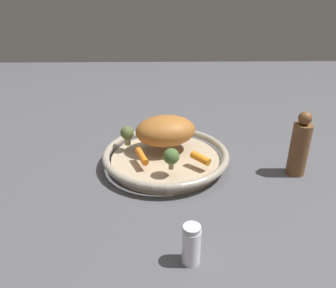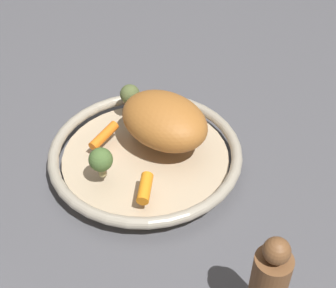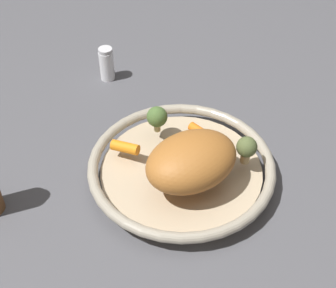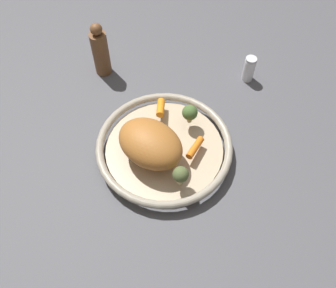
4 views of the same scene
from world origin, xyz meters
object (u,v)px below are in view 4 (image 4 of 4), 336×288
(pepper_mill, at_px, (100,51))
(salt_shaker, at_px, (249,69))
(serving_bowl, at_px, (164,148))
(broccoli_floret_mid, at_px, (190,113))
(broccoli_floret_large, at_px, (181,175))
(baby_carrot_left, at_px, (161,108))
(baby_carrot_near_rim, at_px, (195,148))
(roast_chicken_piece, at_px, (151,144))

(pepper_mill, bearing_deg, salt_shaker, -44.84)
(serving_bowl, xyz_separation_m, broccoli_floret_mid, (0.09, 0.01, 0.05))
(broccoli_floret_large, height_order, salt_shaker, broccoli_floret_large)
(serving_bowl, height_order, broccoli_floret_large, broccoli_floret_large)
(salt_shaker, bearing_deg, broccoli_floret_mid, -173.84)
(serving_bowl, xyz_separation_m, pepper_mill, (0.05, 0.34, 0.06))
(baby_carrot_left, bearing_deg, pepper_mill, 92.28)
(baby_carrot_near_rim, distance_m, broccoli_floret_large, 0.10)
(broccoli_floret_mid, bearing_deg, pepper_mill, 97.50)
(roast_chicken_piece, relative_size, baby_carrot_near_rim, 2.54)
(salt_shaker, bearing_deg, baby_carrot_near_rim, -161.63)
(broccoli_floret_large, bearing_deg, roast_chicken_piece, 90.46)
(baby_carrot_near_rim, height_order, broccoli_floret_large, broccoli_floret_large)
(broccoli_floret_mid, height_order, pepper_mill, pepper_mill)
(baby_carrot_near_rim, bearing_deg, baby_carrot_left, 83.83)
(pepper_mill, bearing_deg, broccoli_floret_mid, -82.50)
(serving_bowl, xyz_separation_m, baby_carrot_near_rim, (0.05, -0.06, 0.03))
(serving_bowl, height_order, pepper_mill, pepper_mill)
(serving_bowl, distance_m, broccoli_floret_mid, 0.11)
(baby_carrot_near_rim, height_order, broccoli_floret_mid, broccoli_floret_mid)
(baby_carrot_left, height_order, pepper_mill, pepper_mill)
(broccoli_floret_mid, height_order, salt_shaker, broccoli_floret_mid)
(roast_chicken_piece, bearing_deg, broccoli_floret_large, -89.54)
(roast_chicken_piece, xyz_separation_m, baby_carrot_left, (0.10, 0.09, -0.03))
(baby_carrot_near_rim, distance_m, broccoli_floret_mid, 0.09)
(broccoli_floret_mid, xyz_separation_m, salt_shaker, (0.26, 0.03, -0.04))
(roast_chicken_piece, bearing_deg, baby_carrot_left, 40.87)
(broccoli_floret_mid, bearing_deg, baby_carrot_left, 113.73)
(serving_bowl, height_order, baby_carrot_left, baby_carrot_left)
(roast_chicken_piece, bearing_deg, salt_shaker, 6.15)
(baby_carrot_near_rim, relative_size, broccoli_floret_mid, 1.21)
(roast_chicken_piece, relative_size, baby_carrot_left, 3.15)
(broccoli_floret_large, bearing_deg, broccoli_floret_mid, 40.91)
(baby_carrot_left, xyz_separation_m, broccoli_floret_mid, (0.03, -0.08, 0.02))
(serving_bowl, distance_m, salt_shaker, 0.36)
(serving_bowl, relative_size, baby_carrot_left, 6.47)
(roast_chicken_piece, height_order, baby_carrot_left, roast_chicken_piece)
(broccoli_floret_large, distance_m, salt_shaker, 0.42)
(broccoli_floret_large, height_order, pepper_mill, pepper_mill)
(roast_chicken_piece, distance_m, broccoli_floret_large, 0.10)
(roast_chicken_piece, bearing_deg, baby_carrot_near_rim, -34.14)
(baby_carrot_near_rim, bearing_deg, pepper_mill, 89.13)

